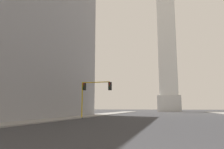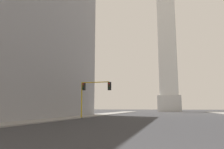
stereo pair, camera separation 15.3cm
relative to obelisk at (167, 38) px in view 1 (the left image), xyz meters
The scene contains 3 objects.
sidewalk_left 70.11m from the obelisk, 104.56° to the right, with size 5.00×113.38×0.15m, color gray.
obelisk is the anchor object (origin of this frame).
traffic_light_mid_left 68.86m from the obelisk, 100.60° to the right, with size 5.13×0.52×5.85m.
Camera 1 is at (0.60, -0.70, 1.70)m, focal length 35.00 mm.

